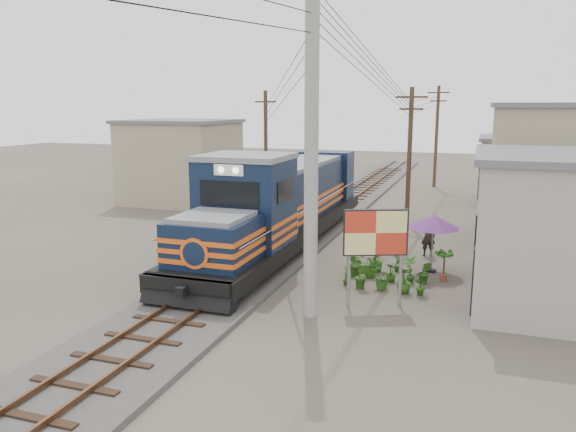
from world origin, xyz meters
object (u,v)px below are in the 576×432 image
at_px(locomotive, 282,206).
at_px(billboard, 376,236).
at_px(market_umbrella, 433,222).
at_px(vendor, 428,236).

relative_size(locomotive, billboard, 5.64).
height_order(locomotive, market_umbrella, locomotive).
bearing_deg(market_umbrella, locomotive, 165.55).
xyz_separation_m(billboard, market_umbrella, (1.37, 4.27, -0.33)).
relative_size(billboard, market_umbrella, 1.23).
xyz_separation_m(locomotive, market_umbrella, (6.49, -1.67, 0.06)).
relative_size(market_umbrella, vendor, 1.51).
xyz_separation_m(locomotive, billboard, (5.12, -5.94, 0.40)).
height_order(locomotive, billboard, locomotive).
bearing_deg(market_umbrella, vendor, 98.36).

